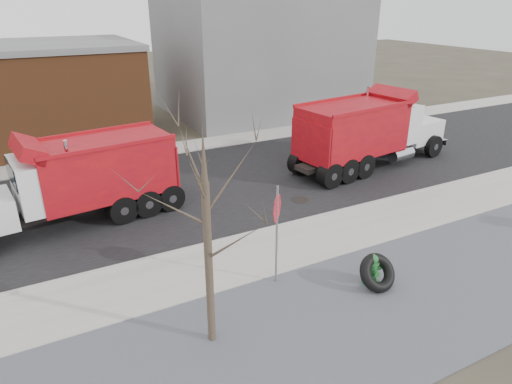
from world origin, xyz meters
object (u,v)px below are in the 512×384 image
fire_hydrant (372,271)px  dump_truck_red_b (78,178)px  truck_tire (377,273)px  stop_sign (277,219)px  dump_truck_red_a (369,129)px

fire_hydrant → dump_truck_red_b: bearing=137.8°
dump_truck_red_b → truck_tire: bearing=121.9°
stop_sign → dump_truck_red_a: dump_truck_red_a is taller
fire_hydrant → dump_truck_red_a: 10.10m
dump_truck_red_a → dump_truck_red_b: 12.84m
fire_hydrant → stop_sign: stop_sign is taller
fire_hydrant → truck_tire: bearing=-82.7°
dump_truck_red_b → dump_truck_red_a: bearing=172.4°
dump_truck_red_b → stop_sign: bearing=115.6°
stop_sign → dump_truck_red_a: 10.77m
truck_tire → dump_truck_red_b: (-6.50, 8.05, 1.19)m
fire_hydrant → dump_truck_red_b: 10.27m
dump_truck_red_b → fire_hydrant: bearing=122.6°
dump_truck_red_a → truck_tire: bearing=-136.5°
fire_hydrant → dump_truck_red_b: (-6.50, 7.86, 1.24)m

